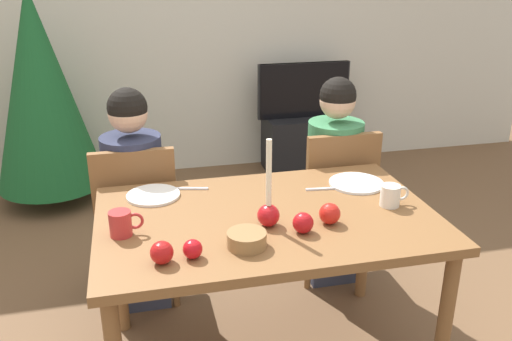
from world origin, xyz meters
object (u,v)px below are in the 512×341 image
(person_left_child, at_px, (136,203))
(apple_by_left_plate, at_px, (162,253))
(chair_left, at_px, (137,216))
(bowl_walnuts, at_px, (247,239))
(christmas_tree, at_px, (40,89))
(mug_right, at_px, (391,195))
(tv_stand, at_px, (302,143))
(tv, at_px, (304,90))
(person_right_child, at_px, (333,184))
(apple_near_candle, at_px, (193,249))
(apple_far_edge, at_px, (330,214))
(mug_left, at_px, (121,223))
(apple_by_right_mug, at_px, (303,223))
(plate_right, at_px, (356,183))
(plate_left, at_px, (153,195))
(candle_centerpiece, at_px, (268,209))
(chair_right, at_px, (335,196))
(dining_table, at_px, (267,232))

(person_left_child, bearing_deg, apple_by_left_plate, -85.02)
(chair_left, bearing_deg, bowl_walnuts, -65.21)
(christmas_tree, distance_m, mug_right, 2.72)
(tv_stand, distance_m, tv, 0.47)
(person_left_child, xyz_separation_m, christmas_tree, (-0.61, 1.47, 0.30))
(person_right_child, relative_size, apple_near_candle, 16.51)
(bowl_walnuts, height_order, apple_far_edge, apple_far_edge)
(apple_far_edge, bearing_deg, mug_left, 173.75)
(bowl_walnuts, relative_size, apple_near_candle, 2.08)
(mug_right, bearing_deg, person_left_child, 147.72)
(tv_stand, relative_size, apple_by_right_mug, 7.77)
(person_left_child, bearing_deg, apple_near_candle, -78.37)
(christmas_tree, xyz_separation_m, apple_by_right_mug, (1.23, -2.29, -0.08))
(plate_right, bearing_deg, plate_left, 175.18)
(plate_left, distance_m, plate_right, 0.94)
(candle_centerpiece, height_order, bowl_walnuts, candle_centerpiece)
(tv, distance_m, apple_by_left_plate, 2.93)
(tv_stand, xyz_separation_m, tv, (-0.00, 0.00, 0.47))
(chair_right, bearing_deg, bowl_walnuts, -128.77)
(bowl_walnuts, xyz_separation_m, apple_by_right_mug, (0.24, 0.06, 0.01))
(chair_left, relative_size, plate_right, 3.51)
(person_right_child, xyz_separation_m, tv, (0.36, 1.66, 0.14))
(plate_left, relative_size, mug_left, 1.81)
(tv_stand, relative_size, mug_right, 4.96)
(chair_right, distance_m, mug_right, 0.70)
(chair_right, distance_m, bowl_walnuts, 1.12)
(mug_right, height_order, apple_by_right_mug, mug_right)
(tv_stand, distance_m, apple_near_candle, 2.92)
(mug_right, bearing_deg, plate_right, 101.12)
(chair_left, distance_m, apple_by_left_plate, 0.94)
(tv_stand, bearing_deg, mug_left, -122.46)
(person_left_child, distance_m, apple_near_candle, 0.96)
(candle_centerpiece, distance_m, apple_by_left_plate, 0.47)
(tv, height_order, apple_far_edge, tv)
(person_left_child, height_order, plate_left, person_left_child)
(chair_right, bearing_deg, plate_right, -98.00)
(christmas_tree, xyz_separation_m, apple_by_left_plate, (0.69, -2.40, -0.08))
(dining_table, height_order, plate_left, plate_left)
(apple_near_candle, height_order, apple_by_right_mug, apple_by_right_mug)
(christmas_tree, distance_m, apple_far_edge, 2.63)
(person_left_child, distance_m, plate_right, 1.12)
(apple_near_candle, relative_size, apple_by_right_mug, 0.86)
(plate_right, xyz_separation_m, apple_far_edge, (-0.27, -0.35, 0.04))
(chair_left, distance_m, chair_right, 1.08)
(candle_centerpiece, height_order, plate_right, candle_centerpiece)
(person_right_child, relative_size, christmas_tree, 0.70)
(mug_left, distance_m, apple_far_edge, 0.82)
(mug_right, bearing_deg, person_right_child, 89.50)
(chair_left, distance_m, tv_stand, 2.24)
(mug_left, bearing_deg, chair_right, 30.09)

